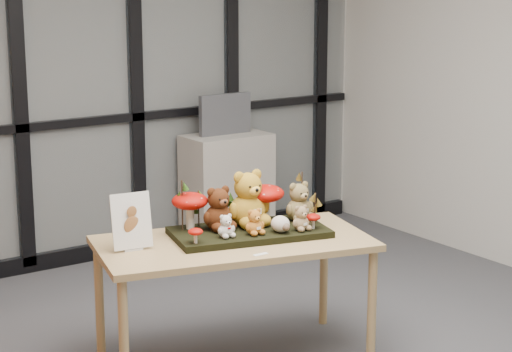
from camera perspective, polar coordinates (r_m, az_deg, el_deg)
room_shell at (r=4.60m, az=1.74°, el=7.00°), size 5.00×5.00×5.00m
glass_partition at (r=6.76m, az=-10.85°, el=6.35°), size 4.90×0.06×2.78m
display_table at (r=5.06m, az=-1.38°, el=-4.70°), size 1.61×1.08×0.69m
diorama_tray at (r=5.12m, az=-0.41°, el=-3.48°), size 0.93×0.62×0.04m
bear_pooh_yellow at (r=5.15m, az=-0.52°, el=-1.18°), size 0.31×0.30×0.34m
bear_brown_medium at (r=5.09m, az=-2.33°, el=-1.84°), size 0.24×0.23×0.26m
bear_tan_back at (r=5.28m, az=2.65°, el=-1.43°), size 0.22×0.21×0.24m
bear_small_yellow at (r=5.00m, az=-0.11°, el=-2.74°), size 0.14×0.13×0.16m
bear_white_bow at (r=4.95m, az=-1.87°, el=-3.00°), size 0.13×0.12×0.14m
bear_beige_small at (r=5.08m, az=2.79°, el=-2.50°), size 0.14×0.13×0.16m
plush_cream_hedgehog at (r=5.05m, az=1.51°, el=-2.92°), size 0.09×0.09×0.10m
mushroom_back_left at (r=5.11m, az=-4.08°, el=-2.04°), size 0.20×0.20×0.22m
mushroom_back_right at (r=5.24m, az=0.59°, el=-1.58°), size 0.21×0.21×0.23m
mushroom_front_left at (r=4.86m, az=-3.74°, el=-3.64°), size 0.08×0.08×0.09m
mushroom_front_right at (r=5.12m, az=3.54°, el=-2.74°), size 0.08×0.08×0.09m
sprig_green_far_left at (r=5.08m, az=-4.56°, el=-1.81°), size 0.05×0.05×0.28m
sprig_green_mid_left at (r=5.16m, az=-3.55°, el=-1.99°), size 0.05×0.05×0.21m
sprig_dry_far_right at (r=5.29m, az=2.84°, el=-1.21°), size 0.05×0.05×0.28m
sprig_dry_mid_right at (r=5.22m, az=3.65°, el=-1.99°), size 0.05×0.05×0.18m
sprig_green_centre at (r=5.22m, az=-1.76°, el=-1.98°), size 0.05×0.05×0.17m
sign_holder at (r=4.87m, az=-7.66°, el=-2.93°), size 0.22×0.09×0.30m
label_card at (r=4.79m, az=0.28°, el=-4.84°), size 0.08×0.03×0.00m
cabinet at (r=7.24m, az=-1.80°, el=-0.87°), size 0.66×0.39×0.88m
monitor at (r=7.14m, az=-1.91°, el=3.83°), size 0.44×0.05×0.31m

